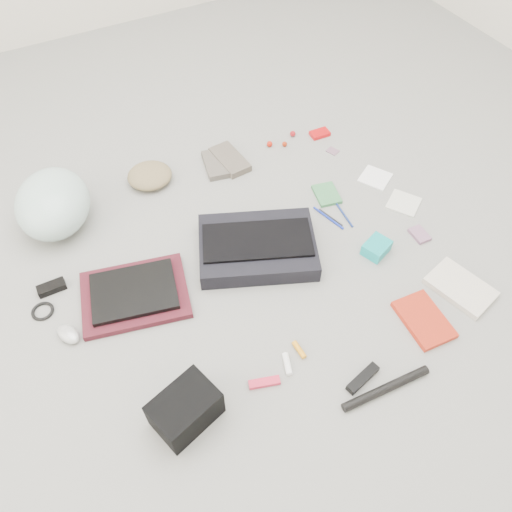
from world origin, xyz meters
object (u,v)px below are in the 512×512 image
bike_helmet (53,204)px  accordion_wallet (376,248)px  messenger_bag (257,247)px  laptop (134,291)px  camera_bag (185,409)px  book_red (424,320)px

bike_helmet → accordion_wallet: bearing=-17.4°
messenger_bag → laptop: 0.48m
messenger_bag → camera_bag: 0.67m
messenger_bag → laptop: messenger_bag is taller
laptop → camera_bag: bearing=-77.6°
messenger_bag → laptop: size_ratio=1.47×
laptop → accordion_wallet: (0.89, -0.24, -0.01)m
messenger_bag → book_red: 0.65m
bike_helmet → accordion_wallet: bike_helmet is taller
laptop → accordion_wallet: bearing=-1.6°
accordion_wallet → laptop: bearing=144.0°
camera_bag → accordion_wallet: bearing=-0.7°
book_red → accordion_wallet: size_ratio=2.05×
laptop → camera_bag: camera_bag is taller
messenger_bag → bike_helmet: bike_helmet is taller
messenger_bag → book_red: messenger_bag is taller
laptop → accordion_wallet: size_ratio=2.97×
bike_helmet → camera_bag: 0.99m
bike_helmet → accordion_wallet: 1.26m
messenger_bag → accordion_wallet: 0.46m
camera_bag → book_red: bearing=-21.6°
laptop → bike_helmet: (-0.14, 0.49, 0.07)m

